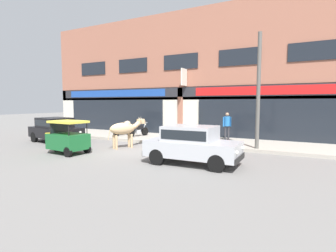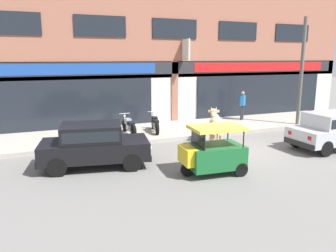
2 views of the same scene
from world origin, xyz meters
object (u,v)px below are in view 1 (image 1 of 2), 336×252
car_1 (55,129)px  auto_rickshaw (67,139)px  motorcycle_1 (138,130)px  utility_pole (258,91)px  cow (124,129)px  car_0 (192,143)px  pedestrian (227,123)px  motorcycle_0 (122,129)px

car_1 → auto_rickshaw: 3.92m
motorcycle_1 → utility_pole: size_ratio=0.33×
cow → car_0: cow is taller
auto_rickshaw → motorcycle_1: (0.11, 5.60, -0.11)m
auto_rickshaw → utility_pole: utility_pole is taller
cow → pedestrian: (4.16, 4.24, 0.14)m
car_1 → motorcycle_1: (3.44, 3.54, -0.26)m
pedestrian → car_0: bearing=-87.6°
car_0 → pedestrian: pedestrian is taller
cow → car_1: (-4.81, -0.31, -0.19)m
car_0 → utility_pole: (1.77, 3.74, 2.06)m
car_1 → auto_rickshaw: (3.33, -2.05, -0.15)m
cow → motorcycle_0: cow is taller
car_0 → motorcycle_1: car_0 is taller
cow → utility_pole: 6.79m
auto_rickshaw → motorcycle_1: bearing=88.9°
car_0 → car_1: same height
car_0 → pedestrian: 5.87m
car_1 → auto_rickshaw: size_ratio=1.87×
pedestrian → utility_pole: 3.39m
car_1 → pedestrian: (8.97, 4.55, 0.33)m
auto_rickshaw → utility_pole: 9.15m
cow → car_1: bearing=-176.4°
cow → auto_rickshaw: size_ratio=0.99×
car_0 → motorcycle_0: size_ratio=2.01×
motorcycle_1 → cow: bearing=-67.0°
pedestrian → utility_pole: (2.02, -2.11, 1.72)m
auto_rickshaw → pedestrian: pedestrian is taller
motorcycle_0 → utility_pole: 9.19m
cow → motorcycle_0: 4.19m
motorcycle_0 → pedestrian: 6.92m
auto_rickshaw → motorcycle_1: size_ratio=1.13×
car_1 → utility_pole: bearing=12.5°
car_1 → cow: bearing=3.6°
utility_pole → car_0: bearing=-115.3°
motorcycle_1 → auto_rickshaw: bearing=-91.1°
car_0 → car_1: bearing=171.9°
auto_rickshaw → motorcycle_1: 5.60m
car_0 → motorcycle_1: size_ratio=2.03×
cow → auto_rickshaw: cow is taller
car_0 → cow: bearing=159.9°
pedestrian → cow: bearing=-134.4°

